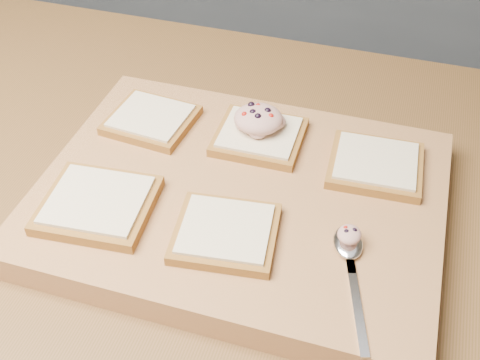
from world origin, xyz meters
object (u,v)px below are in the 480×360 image
object	(u,v)px
bread_far_center	(259,136)
tuna_salad_dollop	(258,119)
spoon	(349,251)
cutting_board	(240,200)

from	to	relation	value
bread_far_center	tuna_salad_dollop	bearing A→B (deg)	120.04
spoon	cutting_board	bearing A→B (deg)	156.04
tuna_salad_dollop	spoon	distance (m)	0.23
cutting_board	tuna_salad_dollop	distance (m)	0.11
bread_far_center	tuna_salad_dollop	size ratio (longest dim) A/B	1.76
spoon	bread_far_center	bearing A→B (deg)	132.55
bread_far_center	spoon	distance (m)	0.22
cutting_board	bread_far_center	size ratio (longest dim) A/B	4.28
cutting_board	spoon	xyz separation A→B (m)	(0.14, -0.06, 0.02)
tuna_salad_dollop	spoon	bearing A→B (deg)	-47.85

